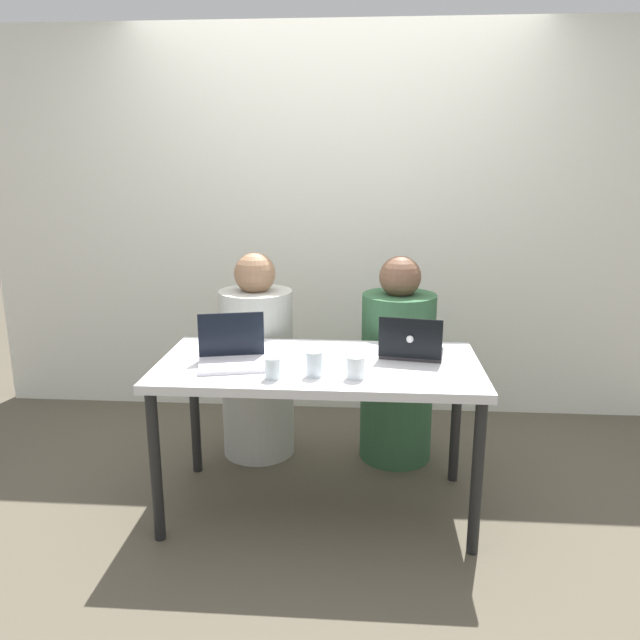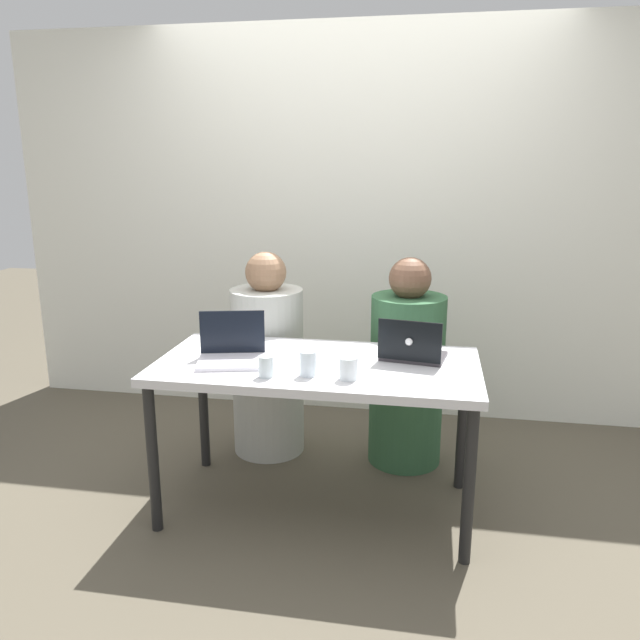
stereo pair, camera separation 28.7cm
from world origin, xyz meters
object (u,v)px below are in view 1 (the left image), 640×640
Objects in this scene: laptop_back_right at (411,348)px; water_glass_left at (273,370)px; water_glass_right at (355,369)px; water_glass_center at (314,365)px; person_on_left at (257,367)px; person_on_right at (397,371)px; laptop_front_left at (232,354)px.

laptop_back_right is 0.69m from water_glass_left.
water_glass_center is at bearing 174.90° from water_glass_right.
person_on_left is at bearing 116.73° from water_glass_center.
person_on_right reaches higher than laptop_front_left.
person_on_right reaches higher than water_glass_left.
water_glass_center is (0.38, -0.13, -0.00)m from laptop_front_left.
laptop_back_right is at bearing 50.42° from water_glass_right.
laptop_front_left reaches higher than water_glass_left.
water_glass_right is (0.56, -0.78, 0.27)m from person_on_left.
water_glass_center is at bearing 43.79° from laptop_back_right.
water_glass_right is 0.88× the size of water_glass_center.
person_on_left reaches higher than water_glass_right.
person_on_left is 0.78m from person_on_right.
laptop_back_right is at bearing 34.14° from water_glass_center.
laptop_front_left is 3.18× the size of water_glass_center.
water_glass_right is (-0.22, -0.78, 0.27)m from person_on_right.
person_on_left is 0.88m from water_glass_left.
laptop_front_left is 3.60× the size of water_glass_right.
water_glass_left is (-0.57, -0.81, 0.27)m from person_on_right.
water_glass_left is at bearing 70.34° from person_on_right.
person_on_right is at bearing 62.62° from water_glass_center.
laptop_front_left is at bearing 54.44° from person_on_right.
water_glass_center is at bearing 77.99° from person_on_right.
person_on_left is 1.01× the size of person_on_right.
person_on_right is at bearing 54.97° from water_glass_left.
laptop_back_right is 0.52m from water_glass_center.
laptop_back_right reaches higher than water_glass_left.
water_glass_center is at bearing 15.24° from water_glass_left.
water_glass_left is 0.96× the size of water_glass_right.
person_on_right is 0.85m from water_glass_right.
laptop_front_left reaches higher than laptop_back_right.
person_on_left is at bearing 104.64° from water_glass_left.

